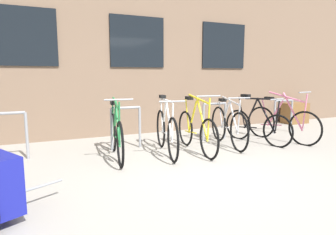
{
  "coord_description": "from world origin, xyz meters",
  "views": [
    {
      "loc": [
        -2.19,
        -3.48,
        1.41
      ],
      "look_at": [
        0.07,
        1.6,
        0.61
      ],
      "focal_mm": 31.28,
      "sensor_mm": 36.0,
      "label": 1
    }
  ],
  "objects": [
    {
      "name": "bicycle_pink",
      "position": [
        2.59,
        1.21,
        0.39
      ],
      "size": [
        0.54,
        1.73,
        1.11
      ],
      "color": "black",
      "rests_on": "ground"
    },
    {
      "name": "ground_plane",
      "position": [
        0.0,
        0.0,
        0.0
      ],
      "size": [
        42.0,
        42.0,
        0.0
      ],
      "primitive_type": "plane",
      "color": "#9E998E"
    },
    {
      "name": "bicycle_white",
      "position": [
        -0.1,
        1.3,
        0.41
      ],
      "size": [
        0.52,
        1.79,
        1.06
      ],
      "color": "black",
      "rests_on": "ground"
    },
    {
      "name": "bicycle_silver",
      "position": [
        1.3,
        1.36,
        0.4
      ],
      "size": [
        0.5,
        1.72,
        1.03
      ],
      "color": "black",
      "rests_on": "ground"
    },
    {
      "name": "bike_rack",
      "position": [
        0.32,
        1.9,
        0.5
      ],
      "size": [
        6.61,
        0.05,
        0.82
      ],
      "color": "gray",
      "rests_on": "ground"
    },
    {
      "name": "bicycle_yellow",
      "position": [
        0.47,
        1.21,
        0.39
      ],
      "size": [
        0.44,
        1.79,
        1.1
      ],
      "color": "black",
      "rests_on": "ground"
    },
    {
      "name": "storefront_building",
      "position": [
        0.0,
        6.31,
        2.91
      ],
      "size": [
        28.0,
        6.25,
        5.82
      ],
      "color": "#7A604C",
      "rests_on": "ground"
    },
    {
      "name": "bicycle_black",
      "position": [
        1.98,
        1.3,
        0.37
      ],
      "size": [
        0.54,
        1.61,
        1.03
      ],
      "color": "black",
      "rests_on": "ground"
    },
    {
      "name": "bicycle_green",
      "position": [
        -1.0,
        1.38,
        0.4
      ],
      "size": [
        0.44,
        1.79,
        1.07
      ],
      "color": "black",
      "rests_on": "ground"
    },
    {
      "name": "planter_box",
      "position": [
        4.76,
        2.85,
        0.3
      ],
      "size": [
        0.7,
        0.44,
        0.6
      ],
      "primitive_type": "cube",
      "color": "brown",
      "rests_on": "ground"
    }
  ]
}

